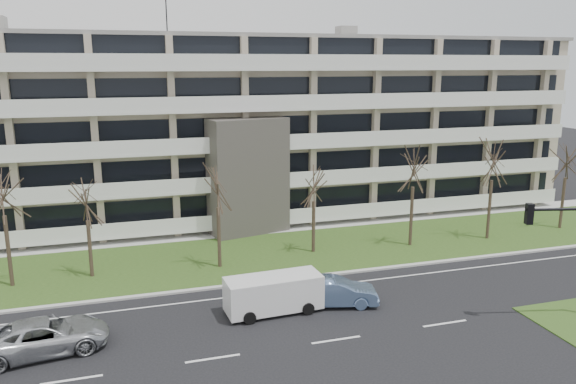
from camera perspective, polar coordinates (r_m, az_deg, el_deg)
name	(u,v)px	position (r m, az deg, el deg)	size (l,w,h in m)	color
ground	(336,340)	(28.13, 4.91, -14.74)	(160.00, 160.00, 0.00)	black
grass_verge	(267,254)	(39.47, -2.15, -6.31)	(90.00, 10.00, 0.06)	#284517
curb	(288,279)	(34.96, -0.02, -8.86)	(90.00, 0.35, 0.12)	#B2B2AD
sidewalk	(249,232)	(44.55, -3.98, -4.05)	(90.00, 2.00, 0.08)	#B2B2AD
lane_edge_line	(295,289)	(33.65, 0.74, -9.85)	(90.00, 0.12, 0.01)	white
apartment_building	(230,127)	(49.57, -5.92, 6.60)	(60.50, 15.10, 18.75)	tan
silver_pickup	(45,336)	(28.91, -23.47, -13.28)	(2.63, 5.70, 1.58)	#B9BBC1
blue_sedan	(335,292)	(31.44, 4.77, -10.07)	(1.64, 4.71, 1.55)	#6785B3
white_van	(275,291)	(30.39, -1.36, -10.00)	(5.25, 2.34, 2.00)	white
tree_1	(1,187)	(36.24, -27.13, 0.44)	(3.92, 3.92, 7.83)	#382B21
tree_2	(86,198)	(36.12, -19.85, -0.60)	(3.26, 3.26, 6.52)	#382B21
tree_3	(217,183)	(35.77, -7.18, 0.88)	(3.62, 3.62, 7.24)	#382B21
tree_4	(314,181)	(38.57, 2.66, 1.11)	(3.31, 3.31, 6.62)	#382B21
tree_5	(414,163)	(40.81, 12.68, 2.85)	(3.93, 3.93, 7.86)	#382B21
tree_6	(494,157)	(44.04, 20.16, 3.39)	(4.07, 4.07, 8.14)	#382B21
tree_7	(568,157)	(49.31, 26.53, 3.18)	(3.75, 3.75, 7.50)	#382B21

